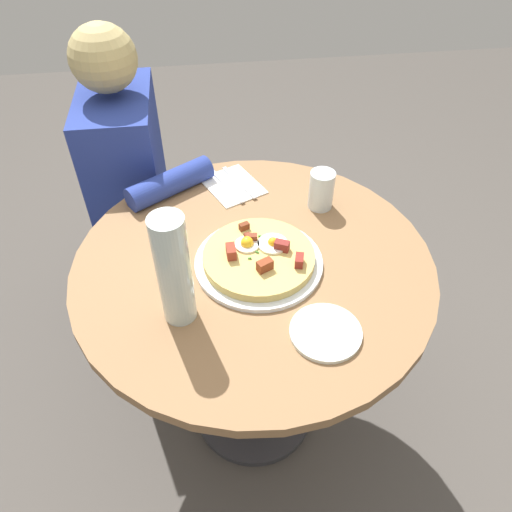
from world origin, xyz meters
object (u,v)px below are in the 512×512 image
object	(u,v)px
dining_table	(254,306)
water_glass	(321,190)
breakfast_pizza	(259,256)
water_bottle	(174,271)
bread_plate	(326,332)
pizza_plate	(259,262)
salt_shaker	(169,268)
fork	(238,182)
knife	(227,186)
person_seated	(137,210)

from	to	relation	value
dining_table	water_glass	size ratio (longest dim) A/B	8.22
breakfast_pizza	water_bottle	distance (m)	0.26
breakfast_pizza	bread_plate	bearing A→B (deg)	-154.06
pizza_plate	salt_shaker	xyz separation A→B (m)	(-0.01, 0.22, 0.02)
pizza_plate	water_glass	size ratio (longest dim) A/B	2.88
bread_plate	dining_table	bearing A→B (deg)	26.79
breakfast_pizza	fork	distance (m)	0.34
dining_table	knife	size ratio (longest dim) A/B	4.96
dining_table	salt_shaker	bearing A→B (deg)	97.44
person_seated	water_bottle	distance (m)	0.80
bread_plate	knife	bearing A→B (deg)	16.18
water_bottle	salt_shaker	world-z (taller)	water_bottle
salt_shaker	pizza_plate	bearing A→B (deg)	-87.29
bread_plate	fork	distance (m)	0.58
pizza_plate	breakfast_pizza	xyz separation A→B (m)	(0.00, -0.00, 0.02)
person_seated	fork	bearing A→B (deg)	-122.85
bread_plate	water_glass	bearing A→B (deg)	-11.42
breakfast_pizza	water_bottle	xyz separation A→B (m)	(-0.13, 0.19, 0.11)
knife	water_glass	xyz separation A→B (m)	(-0.12, -0.25, 0.05)
breakfast_pizza	salt_shaker	xyz separation A→B (m)	(-0.01, 0.22, 0.00)
bread_plate	knife	world-z (taller)	bread_plate
person_seated	breakfast_pizza	world-z (taller)	person_seated
water_bottle	knife	bearing A→B (deg)	-17.63
person_seated	water_glass	world-z (taller)	person_seated
dining_table	bread_plate	world-z (taller)	bread_plate
person_seated	salt_shaker	bearing A→B (deg)	-166.01
breakfast_pizza	knife	size ratio (longest dim) A/B	1.51
knife	water_glass	world-z (taller)	water_glass
bread_plate	salt_shaker	xyz separation A→B (m)	(0.22, 0.33, 0.02)
bread_plate	fork	size ratio (longest dim) A/B	0.86
pizza_plate	water_bottle	world-z (taller)	water_bottle
dining_table	person_seated	bearing A→B (deg)	32.56
breakfast_pizza	water_glass	size ratio (longest dim) A/B	2.50
person_seated	knife	size ratio (longest dim) A/B	6.31
person_seated	knife	distance (m)	0.46
pizza_plate	salt_shaker	distance (m)	0.22
pizza_plate	fork	xyz separation A→B (m)	(0.34, 0.01, 0.00)
dining_table	fork	size ratio (longest dim) A/B	4.96
breakfast_pizza	water_bottle	bearing A→B (deg)	124.82
bread_plate	water_bottle	distance (m)	0.35
knife	breakfast_pizza	bearing A→B (deg)	164.04
person_seated	salt_shaker	xyz separation A→B (m)	(-0.57, -0.14, 0.26)
water_glass	water_bottle	xyz separation A→B (m)	(-0.34, 0.39, 0.08)
dining_table	bread_plate	size ratio (longest dim) A/B	5.75
breakfast_pizza	water_glass	bearing A→B (deg)	-44.32
fork	water_glass	xyz separation A→B (m)	(-0.13, -0.21, 0.05)
pizza_plate	salt_shaker	bearing A→B (deg)	92.71
pizza_plate	knife	size ratio (longest dim) A/B	1.74
salt_shaker	bread_plate	bearing A→B (deg)	-123.58
breakfast_pizza	knife	distance (m)	0.33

